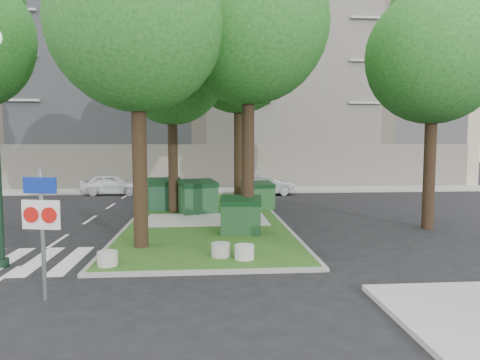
{
  "coord_description": "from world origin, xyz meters",
  "views": [
    {
      "loc": [
        0.52,
        -10.64,
        3.31
      ],
      "look_at": [
        1.7,
        4.32,
        2.0
      ],
      "focal_mm": 32.0,
      "sensor_mm": 36.0,
      "label": 1
    }
  ],
  "objects": [
    {
      "name": "tree_street_right",
      "position": [
        9.09,
        5.06,
        6.98
      ],
      "size": [
        5.0,
        5.0,
        10.06
      ],
      "color": "black",
      "rests_on": "ground"
    },
    {
      "name": "tree_median_far",
      "position": [
        2.29,
        12.06,
        8.32
      ],
      "size": [
        5.8,
        5.8,
        11.93
      ],
      "color": "black",
      "rests_on": "ground"
    },
    {
      "name": "tree_median_near_right",
      "position": [
        2.09,
        4.56,
        7.99
      ],
      "size": [
        5.6,
        5.6,
        11.46
      ],
      "color": "black",
      "rests_on": "ground"
    },
    {
      "name": "bollard_left",
      "position": [
        -2.07,
        0.5,
        0.31
      ],
      "size": [
        0.52,
        0.52,
        0.37
      ],
      "primitive_type": "cylinder",
      "color": "#A6A6A1",
      "rests_on": "median_island"
    },
    {
      "name": "apartment_building",
      "position": [
        0.0,
        26.0,
        8.0
      ],
      "size": [
        41.0,
        12.0,
        16.0
      ],
      "primitive_type": "cube",
      "color": "tan",
      "rests_on": "ground"
    },
    {
      "name": "bollard_right",
      "position": [
        1.54,
        0.85,
        0.31
      ],
      "size": [
        0.54,
        0.54,
        0.39
      ],
      "primitive_type": "cylinder",
      "color": "#AEAEA9",
      "rests_on": "median_island"
    },
    {
      "name": "median_island",
      "position": [
        0.5,
        8.0,
        0.06
      ],
      "size": [
        6.0,
        16.0,
        0.12
      ],
      "primitive_type": "cube",
      "color": "#164313",
      "rests_on": "ground"
    },
    {
      "name": "car_white",
      "position": [
        -5.46,
        16.99,
        0.66
      ],
      "size": [
        3.95,
        1.75,
        1.32
      ],
      "primitive_type": "imported",
      "rotation": [
        0.0,
        0.0,
        1.52
      ],
      "color": "white",
      "rests_on": "ground"
    },
    {
      "name": "building_sidewalk",
      "position": [
        0.0,
        18.5,
        0.06
      ],
      "size": [
        42.0,
        3.0,
        0.12
      ],
      "primitive_type": "cube",
      "color": "#999993",
      "rests_on": "ground"
    },
    {
      "name": "tree_median_near_left",
      "position": [
        -1.41,
        2.56,
        7.32
      ],
      "size": [
        5.2,
        5.2,
        10.53
      ],
      "color": "black",
      "rests_on": "ground"
    },
    {
      "name": "dumpster_b",
      "position": [
        0.12,
        8.75,
        0.86
      ],
      "size": [
        1.95,
        1.66,
        1.53
      ],
      "rotation": [
        0.0,
        0.0,
        0.36
      ],
      "color": "#103819",
      "rests_on": "median_island"
    },
    {
      "name": "median_kerb",
      "position": [
        0.5,
        8.0,
        0.05
      ],
      "size": [
        6.3,
        16.3,
        0.1
      ],
      "primitive_type": "cube",
      "color": "gray",
      "rests_on": "ground"
    },
    {
      "name": "tree_median_mid",
      "position": [
        -0.91,
        9.06,
        6.98
      ],
      "size": [
        4.8,
        4.8,
        9.99
      ],
      "color": "black",
      "rests_on": "ground"
    },
    {
      "name": "bollard_mid",
      "position": [
        0.9,
        1.15,
        0.31
      ],
      "size": [
        0.53,
        0.53,
        0.38
      ],
      "primitive_type": "cylinder",
      "color": "#969591",
      "rests_on": "median_island"
    },
    {
      "name": "dumpster_a",
      "position": [
        -1.48,
        9.89,
        0.85
      ],
      "size": [
        1.84,
        1.48,
        1.51
      ],
      "rotation": [
        0.0,
        0.0,
        0.23
      ],
      "color": "#0E361C",
      "rests_on": "median_island"
    },
    {
      "name": "litter_bin",
      "position": [
        3.2,
        12.04,
        0.51
      ],
      "size": [
        0.45,
        0.45,
        0.78
      ],
      "primitive_type": "cylinder",
      "color": "gold",
      "rests_on": "median_island"
    },
    {
      "name": "dumpster_c",
      "position": [
        1.72,
        4.17,
        0.75
      ],
      "size": [
        1.52,
        1.14,
        1.32
      ],
      "rotation": [
        0.0,
        0.0,
        -0.1
      ],
      "color": "#0F3414",
      "rests_on": "median_island"
    },
    {
      "name": "traffic_sign_pole",
      "position": [
        -2.89,
        -1.59,
        1.78
      ],
      "size": [
        0.82,
        0.22,
        2.77
      ],
      "rotation": [
        0.0,
        0.0,
        -0.21
      ],
      "color": "slate",
      "rests_on": "ground"
    },
    {
      "name": "zebra_crossing",
      "position": [
        -3.75,
        1.5,
        0.01
      ],
      "size": [
        5.0,
        3.0,
        0.01
      ],
      "primitive_type": "cube",
      "color": "silver",
      "rests_on": "ground"
    },
    {
      "name": "car_silver",
      "position": [
        4.23,
        16.06,
        0.62
      ],
      "size": [
        3.83,
        1.59,
        1.23
      ],
      "primitive_type": "imported",
      "rotation": [
        0.0,
        0.0,
        1.65
      ],
      "color": "#9EA2A6",
      "rests_on": "ground"
    },
    {
      "name": "dumpster_d",
      "position": [
        3.0,
        9.7,
        0.76
      ],
      "size": [
        1.64,
        1.33,
        1.33
      ],
      "rotation": [
        0.0,
        0.0,
        0.26
      ],
      "color": "#144216",
      "rests_on": "median_island"
    },
    {
      "name": "ground",
      "position": [
        0.0,
        0.0,
        0.0
      ],
      "size": [
        120.0,
        120.0,
        0.0
      ],
      "primitive_type": "plane",
      "color": "black",
      "rests_on": "ground"
    }
  ]
}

